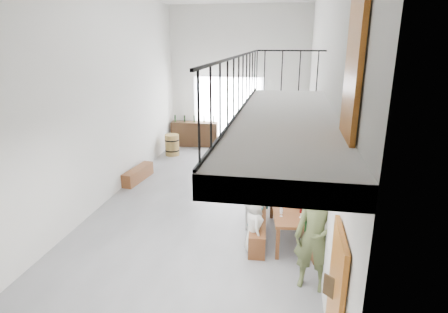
% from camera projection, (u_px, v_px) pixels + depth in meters
% --- Properties ---
extents(floor, '(12.00, 12.00, 0.00)m').
position_uv_depth(floor, '(207.00, 205.00, 9.93)').
color(floor, '#5E5E60').
rests_on(floor, ground).
extents(room_walls, '(12.00, 12.00, 12.00)m').
position_uv_depth(room_walls, '(205.00, 68.00, 8.87)').
color(room_walls, silver).
rests_on(room_walls, ground).
extents(gateway_portal, '(2.80, 0.08, 2.80)m').
position_uv_depth(gateway_portal, '(228.00, 112.00, 15.16)').
color(gateway_portal, white).
rests_on(gateway_portal, ground).
extents(right_wall_decor, '(0.07, 8.28, 5.07)m').
position_uv_depth(right_wall_decor, '(321.00, 173.00, 7.21)').
color(right_wall_decor, '#A85A17').
rests_on(right_wall_decor, ground).
extents(balcony, '(1.52, 5.62, 4.00)m').
position_uv_depth(balcony, '(285.00, 124.00, 5.78)').
color(balcony, white).
rests_on(balcony, ground).
extents(tasting_table, '(1.10, 2.20, 0.79)m').
position_uv_depth(tasting_table, '(292.00, 208.00, 8.14)').
color(tasting_table, brown).
rests_on(tasting_table, ground).
extents(bench_inner, '(0.47, 2.14, 0.49)m').
position_uv_depth(bench_inner, '(258.00, 225.00, 8.38)').
color(bench_inner, brown).
rests_on(bench_inner, ground).
extents(bench_wall, '(0.65, 1.91, 0.44)m').
position_uv_depth(bench_wall, '(308.00, 231.00, 8.14)').
color(bench_wall, brown).
rests_on(bench_wall, ground).
extents(tableware, '(0.49, 1.35, 0.35)m').
position_uv_depth(tableware, '(291.00, 199.00, 8.04)').
color(tableware, black).
rests_on(tableware, tasting_table).
extents(side_bench, '(0.48, 1.48, 0.41)m').
position_uv_depth(side_bench, '(138.00, 174.00, 11.62)').
color(side_bench, brown).
rests_on(side_bench, ground).
extents(oak_barrel, '(0.54, 0.54, 0.79)m').
position_uv_depth(oak_barrel, '(172.00, 145.00, 14.14)').
color(oak_barrel, olive).
rests_on(oak_barrel, ground).
extents(serving_counter, '(1.93, 0.69, 1.00)m').
position_uv_depth(serving_counter, '(195.00, 134.00, 15.39)').
color(serving_counter, '#362213').
rests_on(serving_counter, ground).
extents(counter_bottles, '(1.64, 0.20, 0.28)m').
position_uv_depth(counter_bottles, '(194.00, 119.00, 15.19)').
color(counter_bottles, black).
rests_on(counter_bottles, serving_counter).
extents(guest_left_a, '(0.54, 0.67, 1.21)m').
position_uv_depth(guest_left_a, '(254.00, 225.00, 7.61)').
color(guest_left_a, silver).
rests_on(guest_left_a, ground).
extents(guest_left_b, '(0.38, 0.52, 1.33)m').
position_uv_depth(guest_left_b, '(255.00, 212.00, 8.05)').
color(guest_left_b, teal).
rests_on(guest_left_b, ground).
extents(guest_left_c, '(0.58, 0.70, 1.30)m').
position_uv_depth(guest_left_c, '(255.00, 202.00, 8.59)').
color(guest_left_c, silver).
rests_on(guest_left_c, ground).
extents(guest_left_d, '(0.72, 0.95, 1.30)m').
position_uv_depth(guest_left_d, '(262.00, 193.00, 9.09)').
color(guest_left_d, teal).
rests_on(guest_left_d, ground).
extents(guest_right_a, '(0.51, 0.84, 1.33)m').
position_uv_depth(guest_right_a, '(318.00, 223.00, 7.54)').
color(guest_right_a, maroon).
rests_on(guest_right_a, ground).
extents(guest_right_b, '(0.75, 1.25, 1.29)m').
position_uv_depth(guest_right_b, '(321.00, 210.00, 8.18)').
color(guest_right_b, black).
rests_on(guest_right_b, ground).
extents(guest_right_c, '(0.50, 0.63, 1.13)m').
position_uv_depth(guest_right_c, '(316.00, 202.00, 8.75)').
color(guest_right_c, silver).
rests_on(guest_right_c, ground).
extents(host_standing, '(0.79, 0.60, 1.95)m').
position_uv_depth(host_standing, '(315.00, 238.00, 6.38)').
color(host_standing, '#4F5932').
rests_on(host_standing, ground).
extents(potted_plant, '(0.50, 0.47, 0.46)m').
position_uv_depth(potted_plant, '(301.00, 199.00, 9.78)').
color(potted_plant, '#1E5121').
rests_on(potted_plant, ground).
extents(bicycle_near, '(1.97, 0.89, 1.00)m').
position_uv_depth(bicycle_near, '(266.00, 139.00, 14.53)').
color(bicycle_near, black).
rests_on(bicycle_near, ground).
extents(bicycle_far, '(1.83, 0.59, 1.09)m').
position_uv_depth(bicycle_far, '(264.00, 139.00, 14.38)').
color(bicycle_far, black).
rests_on(bicycle_far, ground).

